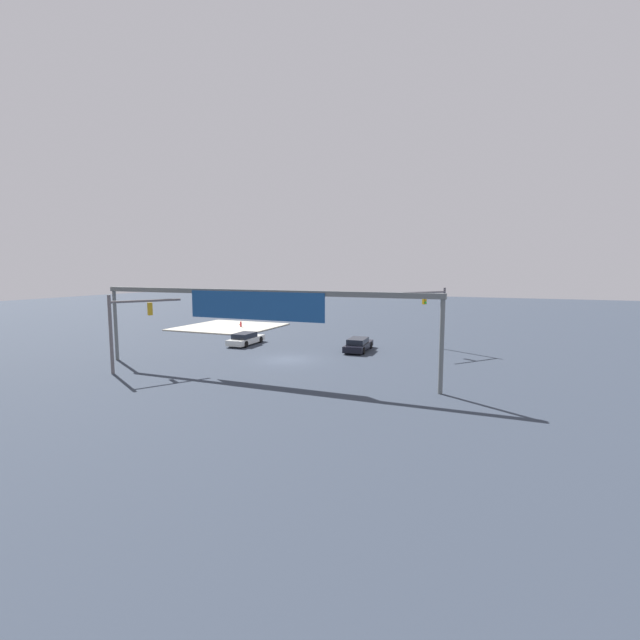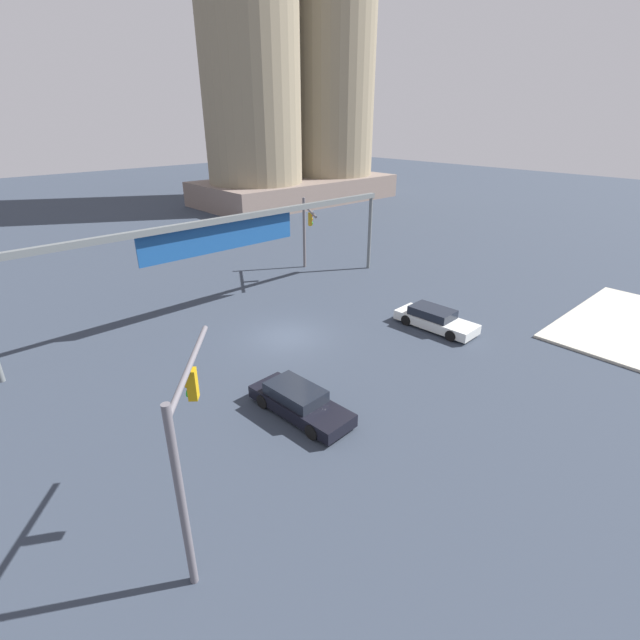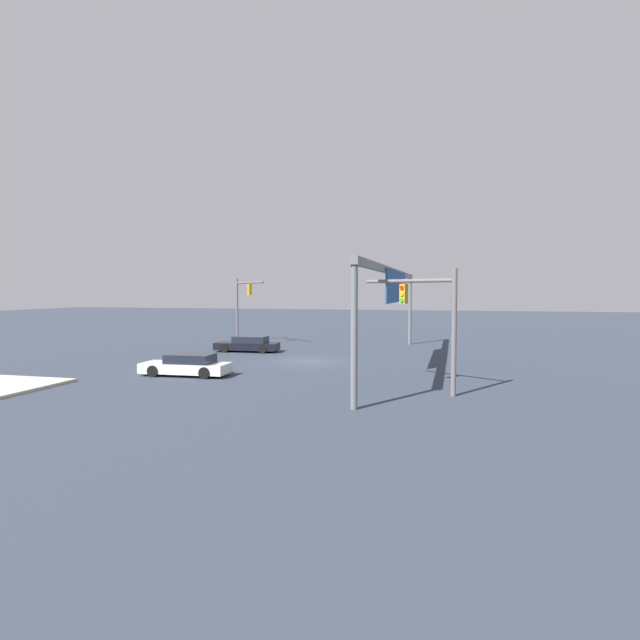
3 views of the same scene
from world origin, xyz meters
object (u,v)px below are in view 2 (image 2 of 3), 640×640
at_px(traffic_signal_opposite_side, 307,225).
at_px(sedan_car_waiting_far, 435,319).
at_px(traffic_signal_near_corner, 186,442).
at_px(sedan_car_approaching, 299,402).

xyz_separation_m(traffic_signal_opposite_side, sedan_car_waiting_far, (-1.56, -13.37, -3.19)).
xyz_separation_m(traffic_signal_near_corner, sedan_car_waiting_far, (17.91, 4.22, -3.32)).
distance_m(traffic_signal_near_corner, traffic_signal_opposite_side, 26.25).
bearing_deg(traffic_signal_opposite_side, traffic_signal_near_corner, -16.72).
relative_size(traffic_signal_opposite_side, sedan_car_approaching, 1.15).
bearing_deg(sedan_car_waiting_far, sedan_car_approaching, -86.91).
distance_m(traffic_signal_opposite_side, sedan_car_approaching, 19.71).
relative_size(sedan_car_approaching, sedan_car_waiting_far, 1.00).
height_order(traffic_signal_opposite_side, sedan_car_waiting_far, traffic_signal_opposite_side).
distance_m(traffic_signal_opposite_side, sedan_car_waiting_far, 13.83).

